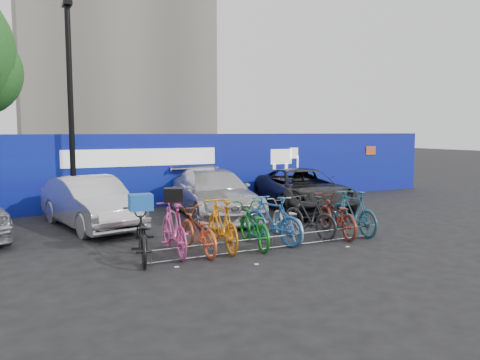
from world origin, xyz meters
TOP-DOWN VIEW (x-y plane):
  - ground at (0.00, 0.00)m, footprint 100.00×100.00m
  - hoarding at (0.01, 6.00)m, footprint 22.00×0.18m
  - lamppost at (-3.20, 5.40)m, footprint 0.25×0.50m
  - bike_rack at (-0.00, -0.60)m, footprint 5.60×0.03m
  - car_1 at (-3.03, 3.47)m, footprint 2.21×4.21m
  - car_2 at (0.45, 3.54)m, footprint 2.39×4.87m
  - car_3 at (3.36, 3.24)m, footprint 3.23×5.06m
  - bike_0 at (-2.65, -0.16)m, footprint 1.01×1.96m
  - bike_1 at (-1.96, -0.03)m, footprint 0.62×1.83m
  - bike_2 at (-1.48, -0.13)m, footprint 0.66×1.79m
  - bike_3 at (-0.93, -0.13)m, footprint 0.65×1.84m
  - bike_4 at (-0.21, -0.17)m, footprint 0.88×1.87m
  - bike_5 at (0.31, -0.08)m, footprint 0.94×1.85m
  - bike_6 at (0.77, 0.05)m, footprint 0.89×1.83m
  - bike_7 at (1.40, 0.05)m, footprint 0.79×1.73m
  - bike_8 at (2.06, -0.12)m, footprint 1.02×1.97m
  - bike_9 at (2.56, -0.13)m, footprint 0.60×1.80m
  - cargo_crate at (-2.65, -0.16)m, footprint 0.46×0.37m
  - cargo_topcase at (-1.96, -0.03)m, footprint 0.46×0.43m

SIDE VIEW (x-z plane):
  - ground at x=0.00m, z-range 0.00..0.00m
  - bike_rack at x=0.00m, z-range 0.01..0.31m
  - bike_6 at x=0.77m, z-range 0.00..0.92m
  - bike_2 at x=-1.48m, z-range 0.00..0.93m
  - bike_4 at x=-0.21m, z-range 0.00..0.94m
  - bike_0 at x=-2.65m, z-range 0.00..0.98m
  - bike_8 at x=2.06m, z-range 0.00..0.99m
  - bike_7 at x=1.40m, z-range 0.00..1.00m
  - bike_9 at x=2.56m, z-range 0.00..1.07m
  - bike_5 at x=0.31m, z-range 0.00..1.07m
  - bike_1 at x=-1.96m, z-range 0.00..1.08m
  - bike_3 at x=-0.93m, z-range 0.00..1.09m
  - car_3 at x=3.36m, z-range 0.00..1.30m
  - car_1 at x=-3.03m, z-range 0.00..1.32m
  - car_2 at x=0.45m, z-range 0.00..1.36m
  - cargo_crate at x=-2.65m, z-range 0.98..1.29m
  - hoarding at x=0.01m, z-range 0.00..2.40m
  - cargo_topcase at x=-1.96m, z-range 1.08..1.36m
  - lamppost at x=-3.20m, z-range 0.22..6.33m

